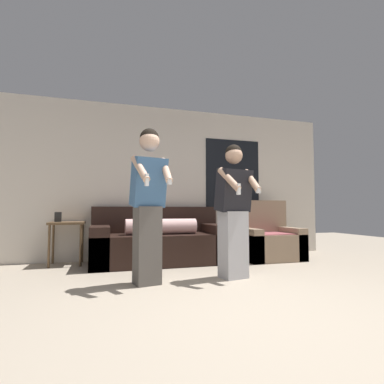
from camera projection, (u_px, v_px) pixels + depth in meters
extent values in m
plane|color=tan|center=(262.00, 313.00, 2.45)|extent=(14.00, 14.00, 0.00)
cube|color=silver|center=(176.00, 182.00, 5.47)|extent=(5.98, 0.06, 2.70)
cube|color=black|center=(233.00, 173.00, 5.77)|extent=(1.10, 0.01, 1.30)
cube|color=black|center=(160.00, 248.00, 4.76)|extent=(2.11, 0.96, 0.47)
cube|color=black|center=(156.00, 219.00, 5.14)|extent=(2.11, 0.22, 0.43)
cube|color=black|center=(100.00, 246.00, 4.50)|extent=(0.28, 0.96, 0.61)
cube|color=black|center=(214.00, 242.00, 5.02)|extent=(0.28, 0.96, 0.61)
cylinder|color=beige|center=(161.00, 227.00, 4.66)|extent=(1.10, 0.24, 0.24)
cube|color=#937A60|center=(269.00, 246.00, 5.14)|extent=(0.99, 0.81, 0.44)
cube|color=#937A60|center=(260.00, 216.00, 5.46)|extent=(0.99, 0.20, 0.58)
cube|color=#937A60|center=(248.00, 244.00, 5.02)|extent=(0.18, 0.81, 0.54)
cube|color=#937A60|center=(289.00, 243.00, 5.25)|extent=(0.18, 0.81, 0.54)
cube|color=#994C51|center=(270.00, 233.00, 5.11)|extent=(0.84, 0.65, 0.01)
cube|color=brown|center=(67.00, 223.00, 4.64)|extent=(0.52, 0.46, 0.04)
cylinder|color=brown|center=(49.00, 246.00, 4.37)|extent=(0.04, 0.04, 0.63)
cylinder|color=brown|center=(81.00, 245.00, 4.50)|extent=(0.04, 0.04, 0.63)
cylinder|color=brown|center=(53.00, 244.00, 4.74)|extent=(0.04, 0.04, 0.63)
cylinder|color=brown|center=(82.00, 243.00, 4.86)|extent=(0.04, 0.04, 0.63)
cube|color=black|center=(58.00, 218.00, 4.59)|extent=(0.10, 0.02, 0.17)
cube|color=#56514C|center=(147.00, 245.00, 3.44)|extent=(0.32, 0.29, 0.89)
cube|color=#3D6693|center=(149.00, 182.00, 3.46)|extent=(0.42, 0.38, 0.60)
sphere|color=#DBAD8E|center=(149.00, 141.00, 3.47)|extent=(0.23, 0.23, 0.23)
sphere|color=black|center=(149.00, 138.00, 3.48)|extent=(0.22, 0.22, 0.22)
cylinder|color=#DBAD8E|center=(140.00, 168.00, 3.26)|extent=(0.20, 0.36, 0.33)
cube|color=white|center=(147.00, 180.00, 3.13)|extent=(0.04, 0.04, 0.13)
cylinder|color=#DBAD8E|center=(166.00, 170.00, 3.41)|extent=(0.10, 0.36, 0.33)
cube|color=white|center=(169.00, 181.00, 3.26)|extent=(0.05, 0.04, 0.08)
cube|color=#B2B2B7|center=(233.00, 244.00, 3.75)|extent=(0.35, 0.30, 0.83)
cube|color=black|center=(234.00, 190.00, 3.77)|extent=(0.46, 0.36, 0.56)
sphere|color=tan|center=(234.00, 156.00, 3.79)|extent=(0.22, 0.22, 0.22)
sphere|color=black|center=(234.00, 153.00, 3.80)|extent=(0.21, 0.21, 0.21)
cylinder|color=tan|center=(229.00, 179.00, 3.57)|extent=(0.20, 0.36, 0.32)
cube|color=white|center=(239.00, 189.00, 3.44)|extent=(0.04, 0.04, 0.13)
cylinder|color=tan|center=(252.00, 180.00, 3.73)|extent=(0.09, 0.36, 0.32)
cube|color=white|center=(258.00, 190.00, 3.58)|extent=(0.05, 0.04, 0.08)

